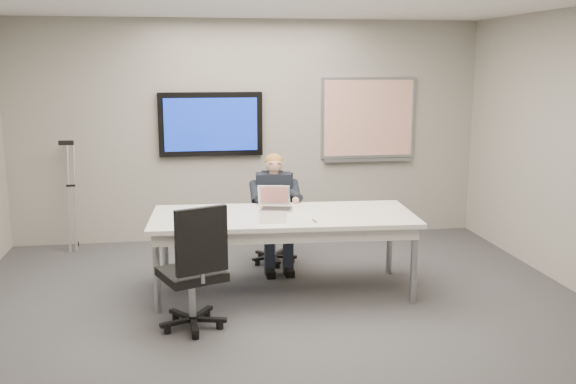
{
  "coord_description": "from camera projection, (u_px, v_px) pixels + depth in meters",
  "views": [
    {
      "loc": [
        -0.8,
        -5.17,
        2.25
      ],
      "look_at": [
        0.16,
        0.91,
        1.02
      ],
      "focal_mm": 40.0,
      "sensor_mm": 36.0,
      "label": 1
    }
  ],
  "objects": [
    {
      "name": "crutch",
      "position": [
        72.0,
        193.0,
        7.79
      ],
      "size": [
        0.22,
        0.64,
        1.44
      ],
      "primitive_type": null,
      "rotation": [
        -0.2,
        0.0,
        0.04
      ],
      "color": "#ADB0B5",
      "rests_on": "ground"
    },
    {
      "name": "pen",
      "position": [
        314.0,
        221.0,
        6.03
      ],
      "size": [
        0.03,
        0.12,
        0.01
      ],
      "primitive_type": "cylinder",
      "rotation": [
        0.0,
        1.57,
        1.73
      ],
      "color": "black",
      "rests_on": "conference_table"
    },
    {
      "name": "seated_person",
      "position": [
        276.0,
        223.0,
        7.1
      ],
      "size": [
        0.41,
        0.7,
        1.27
      ],
      "rotation": [
        0.0,
        0.0,
        -0.07
      ],
      "color": "#202636",
      "rests_on": "office_chair_far"
    },
    {
      "name": "laptop",
      "position": [
        275.0,
        203.0,
        6.53
      ],
      "size": [
        0.37,
        0.37,
        0.23
      ],
      "rotation": [
        0.0,
        0.0,
        -0.23
      ],
      "color": "#B2B3B5",
      "rests_on": "conference_table"
    },
    {
      "name": "whiteboard",
      "position": [
        368.0,
        119.0,
        8.38
      ],
      "size": [
        1.25,
        0.08,
        1.1
      ],
      "color": "#989BA0",
      "rests_on": "wall_back"
    },
    {
      "name": "name_tent",
      "position": [
        273.0,
        217.0,
        5.98
      ],
      "size": [
        0.25,
        0.09,
        0.1
      ],
      "primitive_type": null,
      "rotation": [
        0.0,
        0.0,
        -0.08
      ],
      "color": "white",
      "rests_on": "conference_table"
    },
    {
      "name": "office_chair_far",
      "position": [
        274.0,
        235.0,
        7.37
      ],
      "size": [
        0.59,
        0.59,
        1.01
      ],
      "rotation": [
        0.0,
        0.0,
        -0.25
      ],
      "color": "black",
      "rests_on": "ground"
    },
    {
      "name": "conference_table",
      "position": [
        283.0,
        223.0,
        6.32
      ],
      "size": [
        2.63,
        1.21,
        0.79
      ],
      "rotation": [
        0.0,
        0.0,
        -0.06
      ],
      "color": "silver",
      "rests_on": "ground"
    },
    {
      "name": "wall_back",
      "position": [
        250.0,
        131.0,
        8.2
      ],
      "size": [
        6.0,
        0.02,
        2.8
      ],
      "primitive_type": "cube",
      "color": "gray",
      "rests_on": "ground"
    },
    {
      "name": "floor",
      "position": [
        286.0,
        327.0,
        5.57
      ],
      "size": [
        6.0,
        6.0,
        0.02
      ],
      "primitive_type": "cube",
      "color": "#38383A",
      "rests_on": "ground"
    },
    {
      "name": "office_chair_near",
      "position": [
        194.0,
        291.0,
        5.45
      ],
      "size": [
        0.69,
        0.69,
        1.11
      ],
      "rotation": [
        0.0,
        0.0,
        3.52
      ],
      "color": "black",
      "rests_on": "ground"
    },
    {
      "name": "tv_display",
      "position": [
        211.0,
        124.0,
        8.05
      ],
      "size": [
        1.3,
        0.09,
        0.8
      ],
      "color": "black",
      "rests_on": "wall_back"
    },
    {
      "name": "wall_front",
      "position": [
        408.0,
        296.0,
        2.39
      ],
      "size": [
        6.0,
        0.02,
        2.8
      ],
      "primitive_type": "cube",
      "color": "gray",
      "rests_on": "ground"
    }
  ]
}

